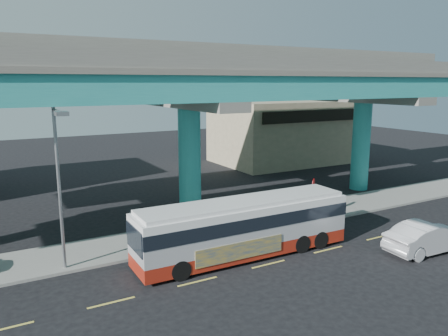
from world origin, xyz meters
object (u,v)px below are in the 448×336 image
street_lamp (60,167)px  stop_sign (313,189)px  transit_bus (244,226)px  sedan (428,237)px

street_lamp → stop_sign: size_ratio=2.90×
transit_bus → stop_sign: (7.16, 2.90, 0.46)m
transit_bus → sedan: 9.99m
stop_sign → sedan: bearing=-91.2°
sedan → stop_sign: size_ratio=1.90×
sedan → stop_sign: stop_sign is taller
street_lamp → sedan: bearing=-20.6°
transit_bus → sedan: bearing=-25.8°
transit_bus → stop_sign: transit_bus is taller
transit_bus → sedan: (8.91, -4.44, -0.83)m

